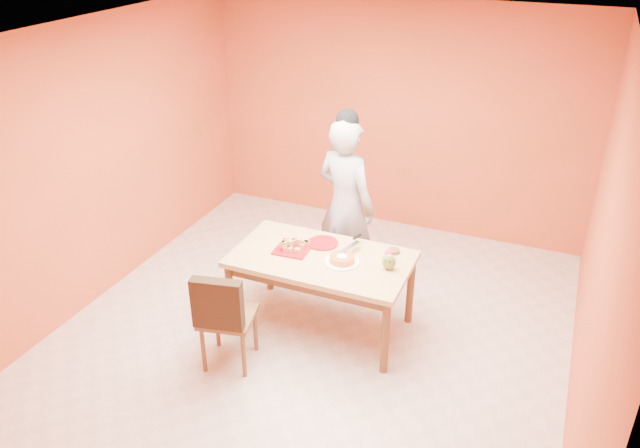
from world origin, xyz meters
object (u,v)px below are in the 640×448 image
at_px(egg_ornament, 389,262).
at_px(magenta_glass, 389,256).
at_px(person, 346,205).
at_px(dining_chair, 226,315).
at_px(checker_tin, 394,251).
at_px(dining_table, 321,266).
at_px(sponge_cake, 342,259).
at_px(pastry_platter, 293,249).
at_px(red_dinner_plate, 323,243).

relative_size(egg_ornament, magenta_glass, 1.53).
height_order(person, egg_ornament, person).
bearing_deg(dining_chair, checker_tin, 32.89).
height_order(dining_chair, checker_tin, dining_chair).
distance_m(person, magenta_glass, 0.91).
height_order(dining_table, egg_ornament, egg_ornament).
relative_size(sponge_cake, checker_tin, 2.14).
bearing_deg(magenta_glass, dining_table, -164.28).
relative_size(dining_chair, person, 0.53).
distance_m(pastry_platter, magenta_glass, 0.88).
height_order(pastry_platter, magenta_glass, magenta_glass).
height_order(dining_chair, red_dinner_plate, dining_chair).
height_order(pastry_platter, red_dinner_plate, same).
xyz_separation_m(pastry_platter, red_dinner_plate, (0.21, 0.21, -0.00)).
relative_size(dining_chair, checker_tin, 9.29).
distance_m(dining_table, sponge_cake, 0.25).
bearing_deg(pastry_platter, egg_ornament, 0.78).
xyz_separation_m(dining_table, red_dinner_plate, (-0.08, 0.22, 0.10)).
bearing_deg(sponge_cake, person, 108.77).
distance_m(egg_ornament, checker_tin, 0.30).
relative_size(person, egg_ornament, 12.19).
bearing_deg(checker_tin, red_dinner_plate, -171.28).
distance_m(dining_chair, person, 1.70).
height_order(pastry_platter, checker_tin, checker_tin).
bearing_deg(dining_table, magenta_glass, 15.72).
height_order(red_dinner_plate, checker_tin, checker_tin).
distance_m(sponge_cake, magenta_glass, 0.41).
xyz_separation_m(red_dinner_plate, magenta_glass, (0.65, -0.06, 0.04)).
distance_m(sponge_cake, checker_tin, 0.51).
bearing_deg(pastry_platter, checker_tin, 19.60).
bearing_deg(pastry_platter, red_dinner_plate, 44.59).
bearing_deg(checker_tin, sponge_cake, -136.98).
xyz_separation_m(sponge_cake, magenta_glass, (0.37, 0.19, 0.01)).
bearing_deg(red_dinner_plate, person, 89.50).
bearing_deg(red_dinner_plate, dining_table, -70.79).
distance_m(dining_table, person, 0.83).
bearing_deg(dining_chair, egg_ornament, 23.22).
bearing_deg(sponge_cake, pastry_platter, 175.57).
xyz_separation_m(egg_ornament, magenta_glass, (-0.04, 0.14, -0.03)).
relative_size(pastry_platter, checker_tin, 2.97).
xyz_separation_m(dining_table, checker_tin, (0.58, 0.32, 0.11)).
relative_size(dining_chair, egg_ornament, 6.45).
relative_size(dining_table, magenta_glass, 16.53).
relative_size(pastry_platter, egg_ornament, 2.06).
bearing_deg(egg_ornament, checker_tin, 88.18).
xyz_separation_m(pastry_platter, egg_ornament, (0.91, 0.01, 0.07)).
distance_m(red_dinner_plate, sponge_cake, 0.38).
bearing_deg(person, egg_ornament, 149.54).
relative_size(person, checker_tin, 17.56).
relative_size(dining_table, pastry_platter, 5.22).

